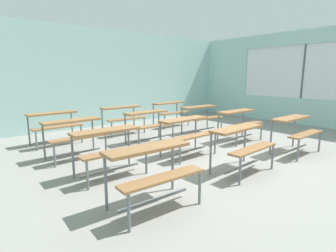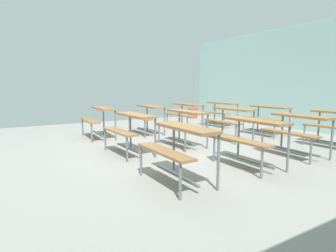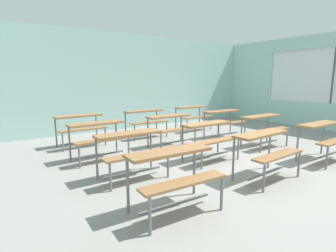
{
  "view_description": "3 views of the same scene",
  "coord_description": "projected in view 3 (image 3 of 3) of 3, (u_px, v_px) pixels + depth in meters",
  "views": [
    {
      "loc": [
        -3.8,
        -3.3,
        1.6
      ],
      "look_at": [
        -0.22,
        1.0,
        0.51
      ],
      "focal_mm": 28.0,
      "sensor_mm": 36.0,
      "label": 1
    },
    {
      "loc": [
        4.49,
        -2.85,
        1.26
      ],
      "look_at": [
        -0.73,
        0.3,
        0.37
      ],
      "focal_mm": 29.26,
      "sensor_mm": 36.0,
      "label": 2
    },
    {
      "loc": [
        -3.8,
        -3.3,
        1.6
      ],
      "look_at": [
        -0.55,
        1.39,
        0.57
      ],
      "focal_mm": 28.0,
      "sensor_mm": 36.0,
      "label": 3
    }
  ],
  "objects": [
    {
      "name": "ground",
      "position": [
        232.0,
        164.0,
        5.09
      ],
      "size": [
        10.0,
        9.0,
        0.05
      ],
      "primitive_type": "cube",
      "color": "gray"
    },
    {
      "name": "wall_back",
      "position": [
        127.0,
        82.0,
        8.46
      ],
      "size": [
        10.0,
        0.12,
        3.0
      ],
      "primitive_type": "cube",
      "color": "#A8D1CC",
      "rests_on": "ground"
    },
    {
      "name": "desk_bench_r0c0",
      "position": [
        174.0,
        167.0,
        3.14
      ],
      "size": [
        1.13,
        0.64,
        0.74
      ],
      "rotation": [
        0.0,
        0.0,
        -0.05
      ],
      "color": "olive",
      "rests_on": "ground"
    },
    {
      "name": "desk_bench_r0c1",
      "position": [
        267.0,
        145.0,
        4.19
      ],
      "size": [
        1.12,
        0.64,
        0.74
      ],
      "rotation": [
        0.0,
        0.0,
        0.04
      ],
      "color": "olive",
      "rests_on": "ground"
    },
    {
      "name": "desk_bench_r0c2",
      "position": [
        325.0,
        133.0,
        5.11
      ],
      "size": [
        1.1,
        0.59,
        0.74
      ],
      "rotation": [
        0.0,
        0.0,
        0.0
      ],
      "color": "olive",
      "rests_on": "ground"
    },
    {
      "name": "desk_bench_r1c0",
      "position": [
        132.0,
        145.0,
        4.2
      ],
      "size": [
        1.11,
        0.6,
        0.74
      ],
      "rotation": [
        0.0,
        0.0,
        -0.01
      ],
      "color": "olive",
      "rests_on": "ground"
    },
    {
      "name": "desk_bench_r1c1",
      "position": [
        210.0,
        132.0,
        5.15
      ],
      "size": [
        1.11,
        0.61,
        0.74
      ],
      "rotation": [
        0.0,
        0.0,
        0.02
      ],
      "color": "olive",
      "rests_on": "ground"
    },
    {
      "name": "desk_bench_r1c2",
      "position": [
        264.0,
        123.0,
        6.2
      ],
      "size": [
        1.11,
        0.6,
        0.74
      ],
      "rotation": [
        0.0,
        0.0,
        -0.01
      ],
      "color": "olive",
      "rests_on": "ground"
    },
    {
      "name": "desk_bench_r2c0",
      "position": [
        98.0,
        132.0,
        5.19
      ],
      "size": [
        1.12,
        0.63,
        0.74
      ],
      "rotation": [
        0.0,
        0.0,
        0.04
      ],
      "color": "olive",
      "rests_on": "ground"
    },
    {
      "name": "desk_bench_r2c1",
      "position": [
        171.0,
        123.0,
        6.23
      ],
      "size": [
        1.11,
        0.61,
        0.74
      ],
      "rotation": [
        0.0,
        0.0,
        0.02
      ],
      "color": "olive",
      "rests_on": "ground"
    },
    {
      "name": "desk_bench_r2c2",
      "position": [
        224.0,
        117.0,
        7.17
      ],
      "size": [
        1.12,
        0.63,
        0.74
      ],
      "rotation": [
        0.0,
        0.0,
        -0.04
      ],
      "color": "olive",
      "rests_on": "ground"
    },
    {
      "name": "desk_bench_r3c0",
      "position": [
        80.0,
        123.0,
        6.26
      ],
      "size": [
        1.12,
        0.63,
        0.74
      ],
      "rotation": [
        0.0,
        0.0,
        0.04
      ],
      "color": "olive",
      "rests_on": "ground"
    },
    {
      "name": "desk_bench_r3c1",
      "position": [
        146.0,
        117.0,
        7.26
      ],
      "size": [
        1.11,
        0.61,
        0.74
      ],
      "rotation": [
        0.0,
        0.0,
        -0.02
      ],
      "color": "olive",
      "rests_on": "ground"
    },
    {
      "name": "desk_bench_r3c2",
      "position": [
        193.0,
        112.0,
        8.25
      ],
      "size": [
        1.11,
        0.62,
        0.74
      ],
      "rotation": [
        0.0,
        0.0,
        0.02
      ],
      "color": "olive",
      "rests_on": "ground"
    }
  ]
}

